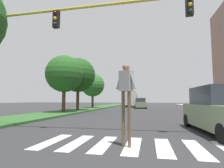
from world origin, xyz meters
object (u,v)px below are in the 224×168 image
Objects in this scene: tree_mid at (64,74)px; suv_crossing at (221,111)px; tree_far at (78,75)px; pedestrian_performer at (126,91)px; traffic_light_gantry at (57,33)px; sedan_midblock at (140,104)px; tree_distant at (93,85)px; truck_box_delivery at (131,99)px.

tree_mid reaches higher than suv_crossing.
tree_far reaches higher than pedestrian_performer.
traffic_light_gantry is 23.75m from sedan_midblock.
traffic_light_gantry is at bearing -64.92° from tree_mid.
suv_crossing is at bearing -78.80° from sedan_midblock.
tree_far is (0.06, 3.52, 0.35)m from tree_mid.
tree_mid is 0.55× the size of traffic_light_gantry.
traffic_light_gantry is at bearing -71.31° from tree_far.
traffic_light_gantry reaches higher than suv_crossing.
pedestrian_performer is at bearing -88.29° from sedan_midblock.
tree_far reaches higher than tree_mid.
traffic_light_gantry is (4.53, -9.68, 0.32)m from tree_mid.
traffic_light_gantry is 4.75m from pedestrian_performer.
suv_crossing is at bearing 38.81° from pedestrian_performer.
pedestrian_performer is at bearing -69.61° from tree_distant.
tree_far is 17.20m from pedestrian_performer.
tree_distant is at bearing 121.56° from suv_crossing.
tree_far is 16.75m from truck_box_delivery.
tree_distant is 24.10m from pedestrian_performer.
truck_box_delivery is (-6.61, 27.88, 0.70)m from suv_crossing.
tree_far is at bearing -125.03° from sedan_midblock.
traffic_light_gantry reaches higher than tree_mid.
tree_far is 12.90m from sedan_midblock.
sedan_midblock is at bearing 101.20° from suv_crossing.
tree_mid is 14.20m from pedestrian_performer.
tree_far is at bearing -86.06° from tree_distant.
tree_distant is at bearing 103.56° from traffic_light_gantry.
truck_box_delivery reaches higher than suv_crossing.
truck_box_delivery is at bearing 72.76° from tree_far.
tree_distant is 10.17m from truck_box_delivery.
traffic_light_gantry is (4.98, -20.65, 0.56)m from tree_distant.
truck_box_delivery is at bearing 111.37° from sedan_midblock.
traffic_light_gantry is 29.10m from truck_box_delivery.
tree_mid is 15.77m from sedan_midblock.
traffic_light_gantry is (4.47, -13.20, -0.03)m from tree_far.
pedestrian_performer is at bearing -84.52° from truck_box_delivery.
tree_far is at bearing 117.55° from pedestrian_performer.
sedan_midblock is at bearing 54.97° from tree_far.
pedestrian_performer is 0.40× the size of truck_box_delivery.
suv_crossing is at bearing 8.76° from traffic_light_gantry.
suv_crossing is (12.02, -19.56, -2.93)m from tree_distant.
truck_box_delivery reaches higher than sedan_midblock.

